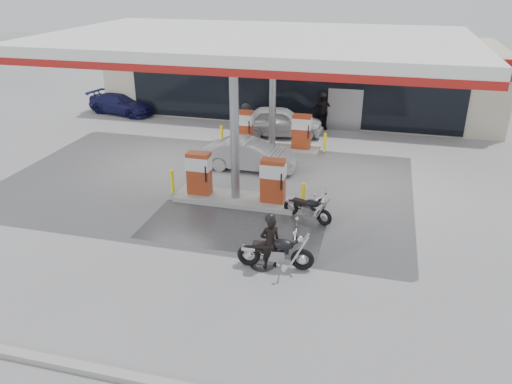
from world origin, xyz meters
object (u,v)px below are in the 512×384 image
parked_motorcycle (308,209)px  hatchback_silver (250,155)px  pump_island_near (236,184)px  sedan_white (280,121)px  pump_island_far (272,135)px  biker_main (270,242)px  attendant (246,122)px  parked_car_right (375,111)px  biker_walking (323,112)px  main_motorcycle (277,252)px  parked_car_left (122,103)px

parked_motorcycle → hatchback_silver: bearing=149.9°
pump_island_near → hatchback_silver: size_ratio=1.30×
sedan_white → pump_island_far: bearing=174.0°
biker_main → attendant: 11.64m
biker_main → parked_car_right: 16.18m
hatchback_silver → biker_main: bearing=-161.0°
parked_car_right → biker_walking: bearing=115.9°
main_motorcycle → biker_main: bearing=-178.8°
biker_main → parked_motorcycle: biker_main is taller
hatchback_silver → parked_car_left: 11.78m
pump_island_far → parked_car_right: size_ratio=1.16×
sedan_white → biker_walking: size_ratio=2.29×
parked_motorcycle → sedan_white: (-2.92, 9.01, 0.32)m
pump_island_far → sedan_white: size_ratio=1.17×
biker_walking → sedan_white: bearing=-162.2°
sedan_white → hatchback_silver: sedan_white is taller
parked_car_left → main_motorcycle: bearing=-125.6°
sedan_white → main_motorcycle: bearing=-176.9°
main_motorcycle → parked_car_right: 16.13m
main_motorcycle → parked_car_left: size_ratio=0.53×
pump_island_far → parked_motorcycle: bearing=-67.5°
biker_main → attendant: (-3.77, 11.02, 0.12)m
biker_walking → attendant: bearing=-161.9°
biker_main → attendant: attendant is taller
biker_walking → main_motorcycle: bearing=-108.8°
biker_main → parked_motorcycle: bearing=-133.3°
main_motorcycle → biker_main: (-0.20, -0.02, 0.31)m
biker_main → biker_walking: size_ratio=0.85×
pump_island_near → parked_car_left: size_ratio=1.23×
hatchback_silver → parked_car_right: bearing=-29.2°
pump_island_near → pump_island_far: (0.00, 6.00, 0.00)m
sedan_white → parked_car_right: sedan_white is taller
biker_main → sedan_white: biker_main is taller
pump_island_near → parked_car_right: 12.82m
parked_motorcycle → biker_walking: biker_walking is taller
pump_island_far → pump_island_near: bearing=-90.0°
biker_main → parked_motorcycle: (0.60, 3.20, -0.38)m
pump_island_far → sedan_white: (-0.10, 2.20, 0.04)m
pump_island_far → hatchback_silver: 2.75m
hatchback_silver → biker_walking: biker_walking is taller
pump_island_far → biker_walking: biker_walking is taller
biker_main → biker_walking: biker_walking is taller
pump_island_far → main_motorcycle: bearing=-76.4°
biker_walking → hatchback_silver: bearing=-129.8°
attendant → parked_car_right: attendant is taller
biker_walking → pump_island_far: bearing=-137.5°
parked_car_right → biker_walking: biker_walking is taller
parked_motorcycle → attendant: 8.96m
parked_car_left → biker_walking: (11.89, -0.20, 0.35)m
main_motorcycle → parked_car_right: bearing=76.7°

